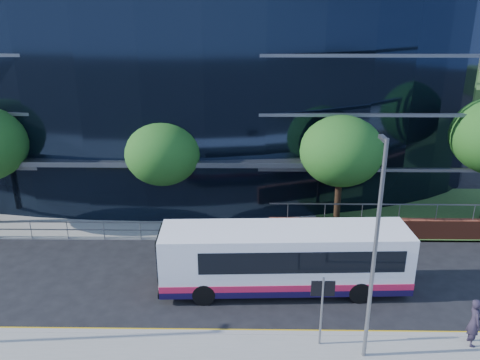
{
  "coord_description": "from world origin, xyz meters",
  "views": [
    {
      "loc": [
        1.77,
        -15.95,
        11.68
      ],
      "look_at": [
        1.41,
        8.0,
        3.17
      ],
      "focal_mm": 35.0,
      "sensor_mm": 36.0,
      "label": 1
    }
  ],
  "objects_px": {
    "streetlight_east": "(375,248)",
    "city_bus": "(287,258)",
    "tree_far_b": "(163,154)",
    "pedestrian": "(474,322)",
    "street_sign": "(322,297)",
    "tree_dist_e": "(437,79)",
    "tree_far_c": "(341,151)"
  },
  "relations": [
    {
      "from": "streetlight_east",
      "to": "city_bus",
      "type": "xyz_separation_m",
      "value": [
        -2.45,
        4.47,
        -2.88
      ]
    },
    {
      "from": "tree_far_b",
      "to": "pedestrian",
      "type": "height_order",
      "value": "tree_far_b"
    },
    {
      "from": "street_sign",
      "to": "tree_dist_e",
      "type": "xyz_separation_m",
      "value": [
        19.5,
        41.59,
        2.39
      ]
    },
    {
      "from": "tree_far_c",
      "to": "city_bus",
      "type": "height_order",
      "value": "tree_far_c"
    },
    {
      "from": "tree_far_b",
      "to": "pedestrian",
      "type": "relative_size",
      "value": 3.23
    },
    {
      "from": "streetlight_east",
      "to": "pedestrian",
      "type": "relative_size",
      "value": 4.27
    },
    {
      "from": "city_bus",
      "to": "street_sign",
      "type": "bearing_deg",
      "value": -78.49
    },
    {
      "from": "pedestrian",
      "to": "tree_far_c",
      "type": "bearing_deg",
      "value": 19.73
    },
    {
      "from": "tree_far_b",
      "to": "tree_far_c",
      "type": "height_order",
      "value": "tree_far_c"
    },
    {
      "from": "street_sign",
      "to": "pedestrian",
      "type": "distance_m",
      "value": 5.71
    },
    {
      "from": "street_sign",
      "to": "pedestrian",
      "type": "height_order",
      "value": "street_sign"
    },
    {
      "from": "streetlight_east",
      "to": "pedestrian",
      "type": "height_order",
      "value": "streetlight_east"
    },
    {
      "from": "streetlight_east",
      "to": "street_sign",
      "type": "bearing_deg",
      "value": 158.64
    },
    {
      "from": "tree_far_c",
      "to": "streetlight_east",
      "type": "relative_size",
      "value": 0.81
    },
    {
      "from": "tree_far_b",
      "to": "city_bus",
      "type": "height_order",
      "value": "tree_far_b"
    },
    {
      "from": "tree_far_c",
      "to": "tree_dist_e",
      "type": "xyz_separation_m",
      "value": [
        17.0,
        31.0,
        0.0
      ]
    },
    {
      "from": "pedestrian",
      "to": "tree_dist_e",
      "type": "bearing_deg",
      "value": -15.26
    },
    {
      "from": "tree_dist_e",
      "to": "streetlight_east",
      "type": "distance_m",
      "value": 45.85
    },
    {
      "from": "street_sign",
      "to": "tree_dist_e",
      "type": "bearing_deg",
      "value": 64.88
    },
    {
      "from": "tree_far_c",
      "to": "city_bus",
      "type": "relative_size",
      "value": 0.6
    },
    {
      "from": "street_sign",
      "to": "tree_far_c",
      "type": "relative_size",
      "value": 0.43
    },
    {
      "from": "tree_far_b",
      "to": "streetlight_east",
      "type": "height_order",
      "value": "streetlight_east"
    },
    {
      "from": "street_sign",
      "to": "tree_far_b",
      "type": "height_order",
      "value": "tree_far_b"
    },
    {
      "from": "tree_far_b",
      "to": "tree_far_c",
      "type": "bearing_deg",
      "value": -2.86
    },
    {
      "from": "city_bus",
      "to": "pedestrian",
      "type": "relative_size",
      "value": 5.83
    },
    {
      "from": "tree_far_b",
      "to": "tree_far_c",
      "type": "distance_m",
      "value": 10.02
    },
    {
      "from": "streetlight_east",
      "to": "city_bus",
      "type": "bearing_deg",
      "value": 118.72
    },
    {
      "from": "tree_far_b",
      "to": "city_bus",
      "type": "xyz_separation_m",
      "value": [
        6.55,
        -7.2,
        -2.65
      ]
    },
    {
      "from": "city_bus",
      "to": "pedestrian",
      "type": "xyz_separation_m",
      "value": [
        6.56,
        -3.8,
        -0.47
      ]
    },
    {
      "from": "street_sign",
      "to": "streetlight_east",
      "type": "relative_size",
      "value": 0.35
    },
    {
      "from": "street_sign",
      "to": "tree_dist_e",
      "type": "height_order",
      "value": "tree_dist_e"
    },
    {
      "from": "tree_dist_e",
      "to": "tree_far_c",
      "type": "bearing_deg",
      "value": -118.74
    }
  ]
}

